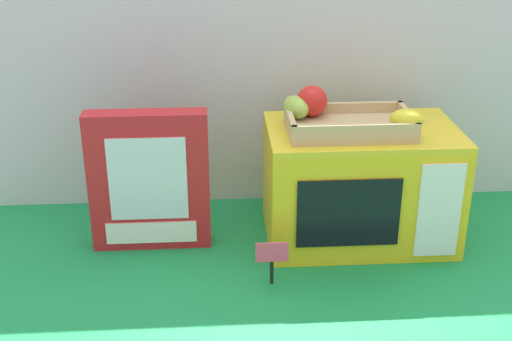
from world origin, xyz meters
TOP-DOWN VIEW (x-y plane):
  - ground_plane at (0.00, 0.00)m, footprint 1.70×1.70m
  - display_back_panel at (0.00, 0.22)m, footprint 1.61×0.03m
  - toy_microwave at (0.16, -0.01)m, footprint 0.44×0.28m
  - food_groups_crate at (0.11, -0.03)m, footprint 0.31×0.18m
  - cookie_set_box at (-0.33, -0.02)m, footprint 0.27×0.06m
  - price_sign at (-0.06, -0.21)m, footprint 0.07×0.01m

SIDE VIEW (x-z plane):
  - ground_plane at x=0.00m, z-range 0.00..0.00m
  - price_sign at x=-0.06m, z-range 0.02..0.12m
  - toy_microwave at x=0.16m, z-range 0.00..0.28m
  - cookie_set_box at x=-0.33m, z-range 0.00..0.33m
  - food_groups_crate at x=0.11m, z-range 0.26..0.35m
  - display_back_panel at x=0.00m, z-range 0.00..0.76m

